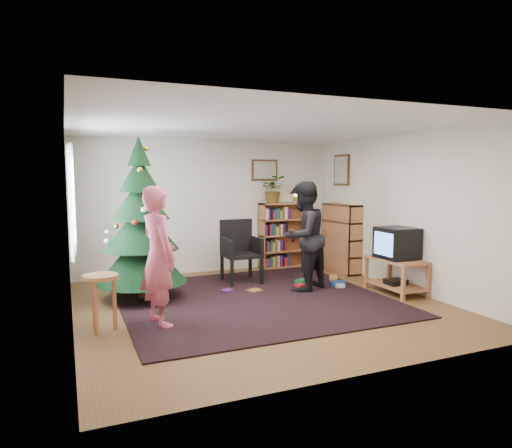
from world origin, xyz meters
name	(u,v)px	position (x,y,z in m)	size (l,w,h in m)	color
floor	(261,305)	(0.00, 0.00, 0.00)	(5.00, 5.00, 0.00)	brown
ceiling	(261,127)	(0.00, 0.00, 2.50)	(5.00, 5.00, 0.00)	white
wall_back	(209,207)	(0.00, 2.50, 1.25)	(5.00, 0.02, 2.50)	silver
wall_front	(371,241)	(0.00, -2.50, 1.25)	(5.00, 0.02, 2.50)	silver
wall_left	(69,225)	(-2.50, 0.00, 1.25)	(0.02, 5.00, 2.50)	silver
wall_right	(403,212)	(2.50, 0.00, 1.25)	(0.02, 5.00, 2.50)	silver
rug	(253,299)	(0.00, 0.30, 0.01)	(3.80, 3.60, 0.02)	black
window_pane	(70,202)	(-2.47, 0.60, 1.50)	(0.04, 1.20, 1.40)	silver
curtain	(72,199)	(-2.43, 1.30, 1.50)	(0.06, 0.35, 1.60)	white
picture_back	(265,170)	(1.15, 2.48, 1.95)	(0.55, 0.03, 0.42)	#4C3319
picture_right	(342,170)	(2.48, 1.75, 1.95)	(0.03, 0.50, 0.60)	#4C3319
christmas_tree	(141,232)	(-1.51, 0.97, 1.00)	(1.33, 1.33, 2.41)	#3F2816
bookshelf_back	(282,234)	(1.49, 2.34, 0.66)	(0.95, 0.30, 1.30)	#AD6C3D
bookshelf_right	(341,237)	(2.34, 1.52, 0.66)	(0.30, 0.95, 1.30)	#AD6C3D
tv_stand	(396,272)	(2.22, -0.22, 0.33)	(0.53, 0.95, 0.55)	#AD6C3D
crt_tv	(397,243)	(2.22, -0.22, 0.79)	(0.52, 0.56, 0.49)	black
armchair	(239,248)	(0.22, 1.47, 0.59)	(0.60, 0.60, 1.08)	black
stool	(101,288)	(-2.18, -0.30, 0.53)	(0.41, 0.41, 0.68)	#AD6C3D
person_standing	(158,257)	(-1.51, -0.35, 0.86)	(0.63, 0.41, 1.72)	#C95067
person_by_chair	(304,236)	(0.95, 0.49, 0.88)	(0.85, 0.66, 1.75)	black
potted_plant	(274,189)	(1.29, 2.34, 1.57)	(0.49, 0.42, 0.54)	gray
table_lamp	(296,191)	(1.79, 2.34, 1.54)	(0.26, 0.26, 0.35)	#A57F33
floor_clutter	(300,285)	(1.00, 0.67, 0.04)	(2.20, 0.72, 0.08)	#A51E19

